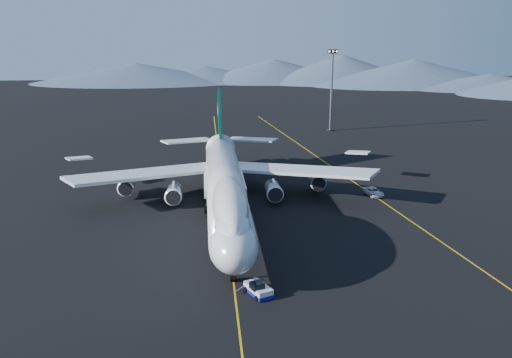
{
  "coord_description": "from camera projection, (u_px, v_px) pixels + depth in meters",
  "views": [
    {
      "loc": [
        -3.29,
        -96.65,
        33.91
      ],
      "look_at": [
        5.71,
        2.82,
        6.0
      ],
      "focal_mm": 40.0,
      "sensor_mm": 36.0,
      "label": 1
    }
  ],
  "objects": [
    {
      "name": "ground",
      "position": [
        226.0,
        216.0,
        102.12
      ],
      "size": [
        500.0,
        500.0,
        0.0
      ],
      "primitive_type": "plane",
      "color": "black",
      "rests_on": "ground"
    },
    {
      "name": "taxiway_line_main",
      "position": [
        226.0,
        216.0,
        102.12
      ],
      "size": [
        0.25,
        220.0,
        0.01
      ],
      "primitive_type": "cube",
      "color": "#CF9B0C",
      "rests_on": "ground"
    },
    {
      "name": "taxiway_line_side",
      "position": [
        373.0,
        195.0,
        114.31
      ],
      "size": [
        28.08,
        198.09,
        0.01
      ],
      "primitive_type": "cube",
      "rotation": [
        0.0,
        0.0,
        0.14
      ],
      "color": "#CF9B0C",
      "rests_on": "ground"
    },
    {
      "name": "boeing_747",
      "position": [
        225.0,
        185.0,
        100.59
      ],
      "size": [
        59.62,
        72.43,
        19.37
      ],
      "color": "silver",
      "rests_on": "ground"
    },
    {
      "name": "pushback_tug",
      "position": [
        258.0,
        290.0,
        72.9
      ],
      "size": [
        3.78,
        4.87,
        1.9
      ],
      "rotation": [
        0.0,
        0.0,
        0.42
      ],
      "color": "silver",
      "rests_on": "ground"
    },
    {
      "name": "service_van",
      "position": [
        373.0,
        192.0,
        114.05
      ],
      "size": [
        3.48,
        5.92,
        1.55
      ],
      "primitive_type": "imported",
      "rotation": [
        0.0,
        0.0,
        0.17
      ],
      "color": "silver",
      "rests_on": "ground"
    },
    {
      "name": "floodlight_mast",
      "position": [
        331.0,
        90.0,
        177.8
      ],
      "size": [
        3.12,
        2.34,
        25.24
      ],
      "rotation": [
        0.0,
        0.0,
        -0.18
      ],
      "color": "black",
      "rests_on": "ground"
    }
  ]
}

